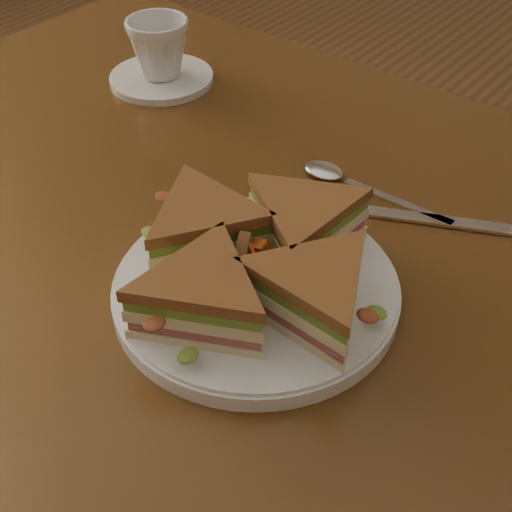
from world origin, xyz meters
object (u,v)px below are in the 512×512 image
object	(u,v)px
table	(255,300)
coffee_cup	(159,48)
knife	(412,218)
plate	(256,290)
saucer	(162,78)
sandwich_wedges	(256,260)
spoon	(341,178)

from	to	relation	value
table	coffee_cup	world-z (taller)	coffee_cup
knife	plate	bearing A→B (deg)	-131.67
plate	saucer	size ratio (longest dim) A/B	1.85
sandwich_wedges	coffee_cup	bearing A→B (deg)	144.99
knife	saucer	distance (m)	0.43
saucer	coffee_cup	bearing A→B (deg)	0.00
table	plate	distance (m)	0.14
saucer	table	bearing A→B (deg)	-30.65
plate	spoon	bearing A→B (deg)	100.93
sandwich_wedges	coffee_cup	size ratio (longest dim) A/B	3.29
spoon	saucer	xyz separation A→B (m)	(-0.33, 0.05, 0.00)
coffee_cup	sandwich_wedges	bearing A→B (deg)	-18.14
spoon	coffee_cup	distance (m)	0.33
saucer	sandwich_wedges	bearing A→B (deg)	-35.01
spoon	knife	world-z (taller)	spoon
plate	coffee_cup	bearing A→B (deg)	144.99
table	knife	xyz separation A→B (m)	(0.12, 0.12, 0.10)
spoon	knife	distance (m)	0.10
spoon	saucer	bearing A→B (deg)	170.09
sandwich_wedges	saucer	size ratio (longest dim) A/B	1.95
plate	knife	size ratio (longest dim) A/B	1.32
sandwich_wedges	spoon	world-z (taller)	sandwich_wedges
sandwich_wedges	coffee_cup	world-z (taller)	coffee_cup
table	sandwich_wedges	size ratio (longest dim) A/B	4.30
table	plate	size ratio (longest dim) A/B	4.53
spoon	knife	bearing A→B (deg)	-8.21
table	knife	bearing A→B (deg)	45.38
knife	coffee_cup	distance (m)	0.43
table	spoon	size ratio (longest dim) A/B	6.52
plate	saucer	world-z (taller)	plate
table	spoon	world-z (taller)	spoon
sandwich_wedges	coffee_cup	distance (m)	0.45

